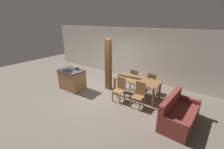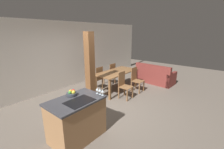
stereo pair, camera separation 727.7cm
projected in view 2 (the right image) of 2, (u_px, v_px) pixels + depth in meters
The scene contains 14 objects.
ground_plane at pixel (105, 110), 4.57m from camera, with size 16.00×16.00×0.00m, color #665B51.
wall_back at pixel (54, 57), 5.79m from camera, with size 11.20×0.08×2.70m.
kitchen_island at pixel (77, 119), 3.26m from camera, with size 1.16×0.77×0.94m.
fruit_bowl at pixel (72, 93), 3.33m from camera, with size 0.24×0.24×0.12m.
wine_glass_near at pixel (102, 91), 3.29m from camera, with size 0.07×0.07×0.14m.
wine_glass_middle at pixel (100, 90), 3.34m from camera, with size 0.07×0.07×0.14m.
wine_glass_far at pixel (97, 89), 3.39m from camera, with size 0.07×0.07×0.14m.
dining_table at pixel (117, 74), 5.93m from camera, with size 1.86×0.86×0.78m.
dining_chair_near_left at pixel (124, 85), 5.27m from camera, with size 0.40×0.40×0.95m.
dining_chair_near_right at pixel (136, 79), 5.89m from camera, with size 0.40×0.40×0.95m.
dining_chair_far_left at pixel (98, 78), 6.06m from camera, with size 0.40×0.40×0.95m.
dining_chair_far_right at pixel (111, 74), 6.68m from camera, with size 0.40×0.40×0.95m.
couch at pixel (155, 76), 6.93m from camera, with size 0.91×1.72×0.89m.
timber_post at pixel (90, 69), 4.70m from camera, with size 0.23×0.23×2.30m.
Camera 2 is at (-3.03, -2.75, 2.30)m, focal length 24.00 mm.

